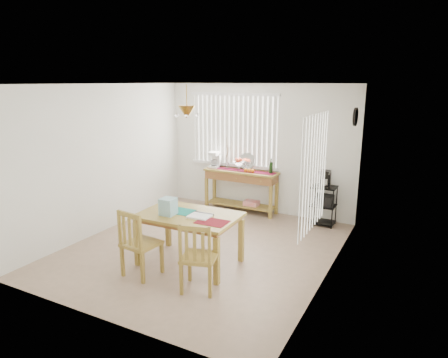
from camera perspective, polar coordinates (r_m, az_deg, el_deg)
The scene contains 10 objects.
ground at distance 6.59m, azimuth -3.03°, elevation -9.87°, with size 4.00×4.50×0.01m, color tan.
room_shell at distance 6.12m, azimuth -3.14°, elevation 4.87°, with size 4.20×4.70×2.70m.
sideboard at distance 8.19m, azimuth 2.50°, elevation -0.27°, with size 1.54×0.43×0.87m.
sideboard_items at distance 8.23m, azimuth 0.94°, elevation 2.33°, with size 1.46×0.36×0.66m.
wire_cart at distance 7.69m, azimuth 14.05°, elevation -3.17°, with size 0.44×0.35×0.75m.
cart_items at distance 7.58m, azimuth 14.26°, elevation 0.03°, with size 0.18×0.21×0.31m.
dining_table at distance 5.85m, azimuth -4.99°, elevation -5.83°, with size 1.45×0.95×0.77m.
table_items at distance 5.77m, azimuth -6.85°, elevation -4.29°, with size 1.10×0.51×0.25m.
chair_left at distance 5.66m, azimuth -12.03°, elevation -9.02°, with size 0.49×0.49×0.97m.
chair_right at distance 5.17m, azimuth -3.70°, elevation -11.15°, with size 0.54×0.54×0.94m.
Camera 1 is at (3.10, -5.18, 2.64)m, focal length 32.00 mm.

